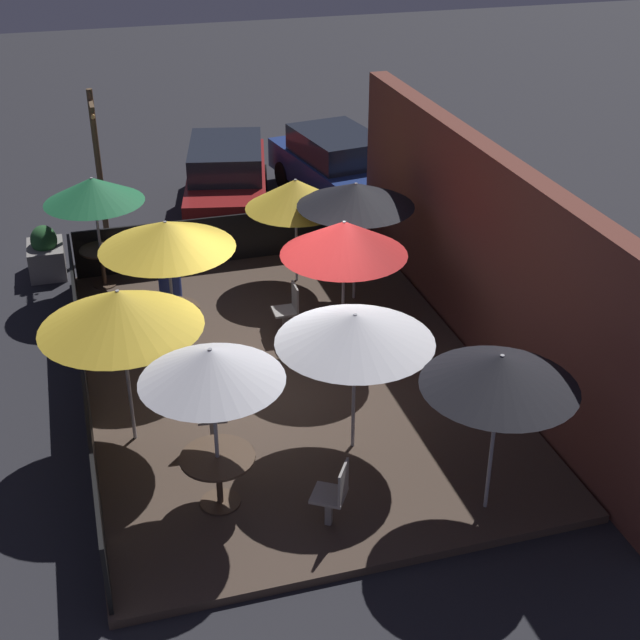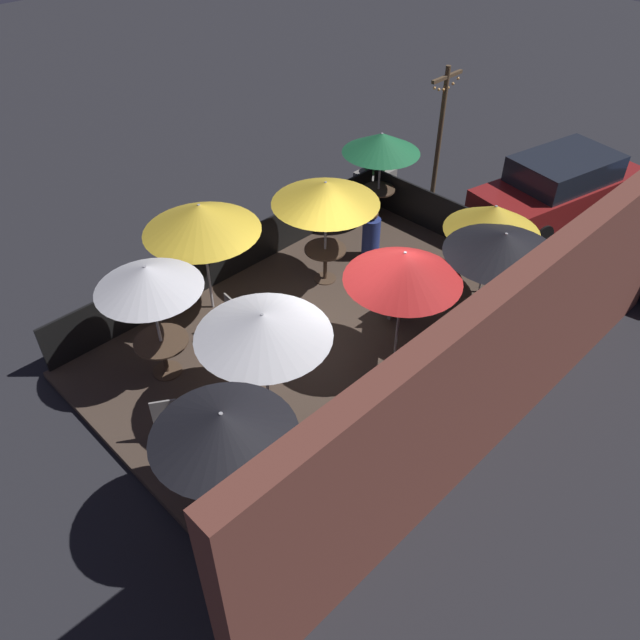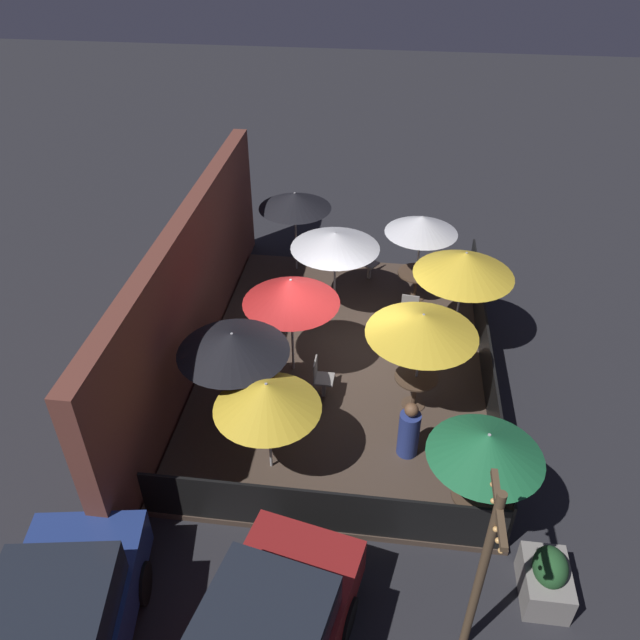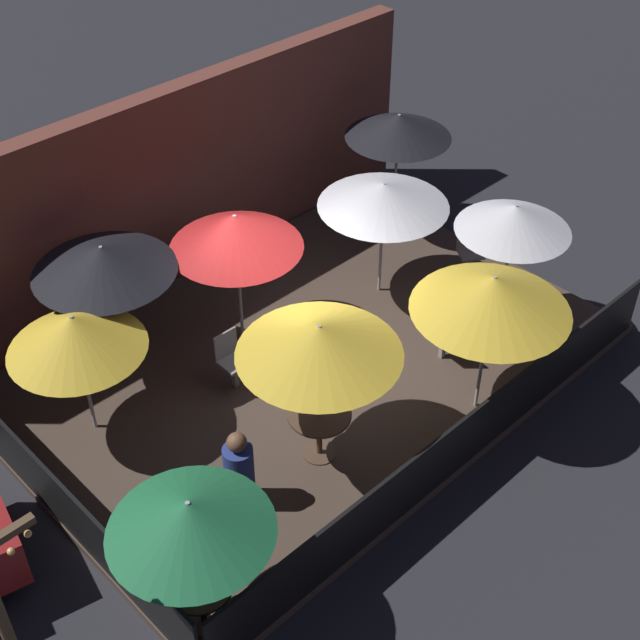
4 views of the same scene
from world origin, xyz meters
name	(u,v)px [view 3 (image 3 of 4)]	position (x,y,z in m)	size (l,w,h in m)	color
ground_plane	(344,366)	(0.00, 0.00, 0.00)	(60.00, 60.00, 0.00)	#26262B
patio_deck	(344,364)	(0.00, 0.00, 0.06)	(8.81, 6.15, 0.12)	#47382D
building_wall	(191,291)	(0.00, 3.31, 1.72)	(10.41, 0.36, 3.44)	brown
fence_front	(486,356)	(0.00, -3.03, 0.59)	(8.61, 0.05, 0.95)	black
fence_side_left	(319,511)	(-4.36, 0.00, 0.59)	(0.05, 5.95, 0.95)	black
patio_umbrella_0	(422,225)	(2.80, -1.55, 2.18)	(1.74, 1.74, 2.27)	#B2B2B7
patio_umbrella_1	(423,324)	(-1.18, -1.53, 2.16)	(2.13, 2.13, 2.27)	#B2B2B7
patio_umbrella_2	(487,445)	(-3.94, -2.48, 2.01)	(1.80, 1.80, 2.12)	#B2B2B7
patio_umbrella_3	(295,201)	(3.81, 1.66, 2.14)	(1.88, 1.88, 2.23)	#B2B2B7
patio_umbrella_4	(465,264)	(1.10, -2.45, 2.17)	(2.17, 2.17, 2.33)	#B2B2B7
patio_umbrella_5	(267,396)	(-3.13, 1.04, 1.86)	(1.86, 1.86, 2.01)	#B2B2B7
patio_umbrella_6	(335,240)	(2.13, 0.44, 1.99)	(2.10, 2.10, 2.07)	#B2B2B7
patio_umbrella_7	(233,343)	(-2.12, 1.85, 2.12)	(2.05, 2.05, 2.21)	#B2B2B7
patio_umbrella_8	(291,291)	(-0.36, 1.08, 2.14)	(1.99, 1.99, 2.29)	#B2B2B7
dining_table_0	(416,277)	(2.80, -1.55, 0.70)	(0.94, 0.94, 0.73)	#4C3828
dining_table_1	(416,382)	(-1.18, -1.53, 0.72)	(0.87, 0.87, 0.76)	#4C3828
dining_table_2	(474,501)	(-3.94, -2.48, 0.70)	(0.79, 0.79, 0.74)	#4C3828
patio_chair_0	(321,377)	(-1.14, 0.37, 0.62)	(0.41, 0.41, 0.92)	gray
patio_chair_1	(410,308)	(1.51, -1.40, 0.65)	(0.44, 0.44, 0.96)	gray
patio_chair_2	(368,261)	(3.60, -0.28, 0.61)	(0.55, 0.55, 0.91)	gray
patron_0	(409,431)	(-2.48, -1.42, 0.66)	(0.52, 0.52, 1.22)	navy
planter_box	(546,578)	(-5.01, -3.50, 0.43)	(0.97, 0.68, 0.99)	gray
light_post	(483,567)	(-5.91, -2.28, 1.87)	(1.10, 0.12, 3.31)	brown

